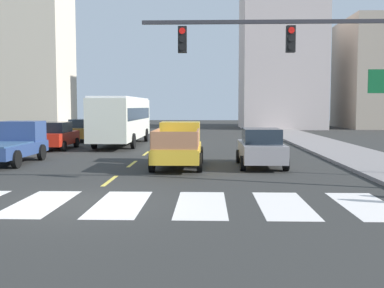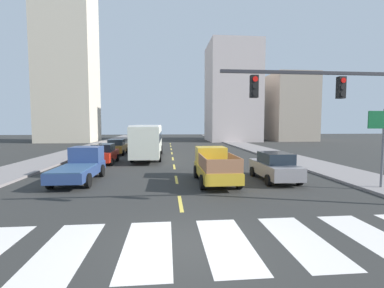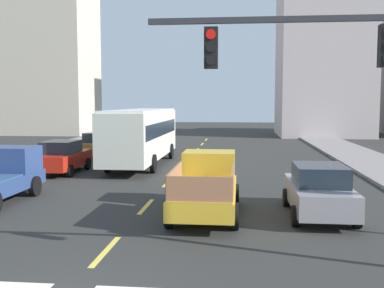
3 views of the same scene
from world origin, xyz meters
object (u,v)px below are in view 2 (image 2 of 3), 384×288
(pickup_dark, at_px, (81,165))
(sedan_far, at_px, (275,167))
(direction_sign_green, at_px, (383,132))
(sedan_near_left, at_px, (117,147))
(sedan_mid, at_px, (104,154))
(city_bus, at_px, (148,139))
(traffic_signal_gantry, at_px, (367,105))
(pickup_stakebed, at_px, (214,166))

(pickup_dark, height_order, sedan_far, pickup_dark)
(sedan_far, xyz_separation_m, direction_sign_green, (4.58, -2.77, 2.17))
(sedan_near_left, height_order, sedan_far, same)
(sedan_mid, height_order, direction_sign_green, direction_sign_green)
(city_bus, relative_size, sedan_mid, 2.45)
(pickup_dark, xyz_separation_m, direction_sign_green, (16.29, -3.92, 2.11))
(sedan_mid, relative_size, traffic_signal_gantry, 0.50)
(pickup_dark, relative_size, direction_sign_green, 1.24)
(pickup_dark, bearing_deg, sedan_near_left, 92.63)
(sedan_mid, height_order, traffic_signal_gantry, traffic_signal_gantry)
(pickup_stakebed, xyz_separation_m, city_bus, (-4.69, 11.46, 1.02))
(city_bus, xyz_separation_m, sedan_far, (8.38, -11.60, -1.09))
(city_bus, bearing_deg, sedan_near_left, 137.24)
(pickup_stakebed, distance_m, city_bus, 12.43)
(city_bus, xyz_separation_m, sedan_near_left, (-3.72, 3.53, -1.09))
(city_bus, height_order, sedan_near_left, city_bus)
(pickup_stakebed, relative_size, pickup_dark, 1.00)
(city_bus, xyz_separation_m, direction_sign_green, (12.96, -14.36, 1.08))
(pickup_dark, bearing_deg, pickup_stakebed, -6.25)
(pickup_dark, height_order, traffic_signal_gantry, traffic_signal_gantry)
(pickup_stakebed, bearing_deg, city_bus, 113.25)
(pickup_dark, relative_size, sedan_near_left, 1.18)
(pickup_stakebed, distance_m, pickup_dark, 8.08)
(sedan_mid, bearing_deg, pickup_stakebed, -46.50)
(city_bus, bearing_deg, sedan_mid, -135.28)
(direction_sign_green, bearing_deg, sedan_mid, 146.55)
(pickup_dark, xyz_separation_m, traffic_signal_gantry, (13.10, -6.74, 3.27))
(pickup_dark, xyz_separation_m, sedan_mid, (-0.24, 7.00, -0.06))
(city_bus, distance_m, sedan_mid, 5.08)
(city_bus, bearing_deg, sedan_far, -53.45)
(sedan_near_left, xyz_separation_m, sedan_mid, (0.16, -6.98, 0.00))
(pickup_stakebed, height_order, city_bus, city_bus)
(sedan_near_left, distance_m, sedan_mid, 6.98)
(pickup_stakebed, bearing_deg, sedan_far, -1.05)
(sedan_far, xyz_separation_m, traffic_signal_gantry, (1.39, -5.59, 3.33))
(sedan_mid, bearing_deg, sedan_far, -36.64)
(sedan_mid, distance_m, direction_sign_green, 19.93)
(sedan_mid, bearing_deg, traffic_signal_gantry, -48.18)
(city_bus, height_order, sedan_mid, city_bus)
(pickup_stakebed, distance_m, traffic_signal_gantry, 8.32)
(traffic_signal_gantry, xyz_separation_m, direction_sign_green, (3.19, 2.82, -1.16))
(sedan_far, bearing_deg, pickup_stakebed, 179.11)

